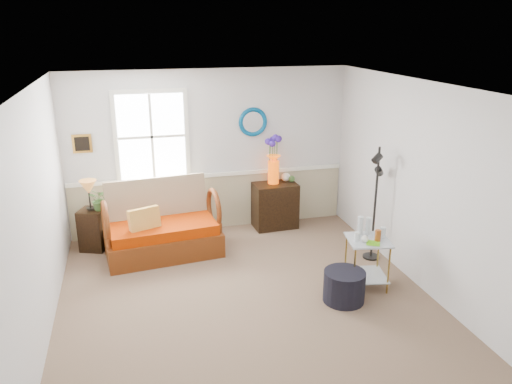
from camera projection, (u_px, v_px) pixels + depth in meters
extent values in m
cube|color=#7E6755|center=(248.00, 303.00, 6.08)|extent=(4.50, 5.00, 0.01)
cube|color=white|center=(247.00, 87.00, 5.25)|extent=(4.50, 5.00, 0.01)
cube|color=silver|center=(210.00, 152.00, 7.96)|extent=(4.50, 0.01, 2.60)
cube|color=silver|center=(336.00, 324.00, 3.38)|extent=(4.50, 0.01, 2.60)
cube|color=silver|center=(35.00, 222.00, 5.13)|extent=(0.01, 5.00, 2.60)
cube|color=silver|center=(423.00, 188.00, 6.21)|extent=(0.01, 5.00, 2.60)
cube|color=tan|center=(212.00, 202.00, 8.21)|extent=(4.46, 0.02, 0.90)
cube|color=white|center=(211.00, 175.00, 8.05)|extent=(4.46, 0.04, 0.06)
cube|color=gold|center=(82.00, 144.00, 7.40)|extent=(0.28, 0.03, 0.28)
torus|color=#066B99|center=(253.00, 122.00, 7.97)|extent=(0.47, 0.07, 0.47)
imported|color=#3A612B|center=(100.00, 202.00, 7.32)|extent=(0.44, 0.44, 0.26)
cylinder|color=black|center=(344.00, 286.00, 6.09)|extent=(0.59, 0.59, 0.39)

